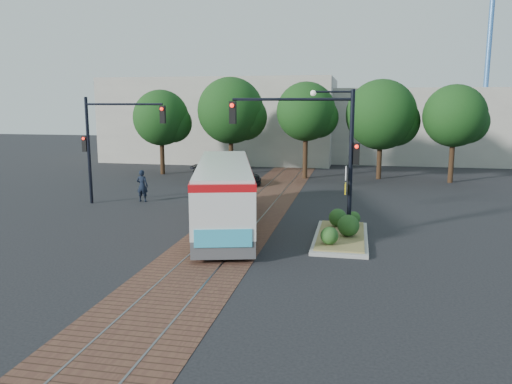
% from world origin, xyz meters
% --- Properties ---
extents(ground, '(120.00, 120.00, 0.00)m').
position_xyz_m(ground, '(0.00, 0.00, 0.00)').
color(ground, black).
rests_on(ground, ground).
extents(trackbed, '(3.60, 40.00, 0.02)m').
position_xyz_m(trackbed, '(0.00, 4.00, 0.01)').
color(trackbed, brown).
rests_on(trackbed, ground).
extents(tree_row, '(26.40, 5.60, 7.67)m').
position_xyz_m(tree_row, '(1.21, 16.42, 4.85)').
color(tree_row, '#382314').
rests_on(tree_row, ground).
extents(warehouses, '(40.00, 13.00, 8.00)m').
position_xyz_m(warehouses, '(-0.53, 28.75, 3.81)').
color(warehouses, '#ADA899').
rests_on(warehouses, ground).
extents(crane, '(8.00, 0.50, 18.00)m').
position_xyz_m(crane, '(18.00, 34.00, 10.88)').
color(crane, '#3F72B2').
rests_on(crane, ground).
extents(city_bus, '(5.13, 11.40, 2.99)m').
position_xyz_m(city_bus, '(-0.60, 0.22, 1.67)').
color(city_bus, '#474649').
rests_on(city_bus, ground).
extents(traffic_island, '(2.20, 5.20, 1.13)m').
position_xyz_m(traffic_island, '(4.82, -0.90, 0.33)').
color(traffic_island, gray).
rests_on(traffic_island, ground).
extents(signal_pole_main, '(5.49, 0.46, 6.00)m').
position_xyz_m(signal_pole_main, '(3.86, -0.81, 4.16)').
color(signal_pole_main, black).
rests_on(signal_pole_main, ground).
extents(signal_pole_left, '(4.99, 0.34, 6.00)m').
position_xyz_m(signal_pole_left, '(-8.37, 4.00, 3.86)').
color(signal_pole_left, black).
rests_on(signal_pole_left, ground).
extents(officer, '(0.69, 0.46, 1.86)m').
position_xyz_m(officer, '(-6.81, 5.00, 0.93)').
color(officer, black).
rests_on(officer, ground).
extents(parked_car, '(4.96, 2.27, 1.41)m').
position_xyz_m(parked_car, '(-3.51, 11.69, 0.70)').
color(parked_car, black).
rests_on(parked_car, ground).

